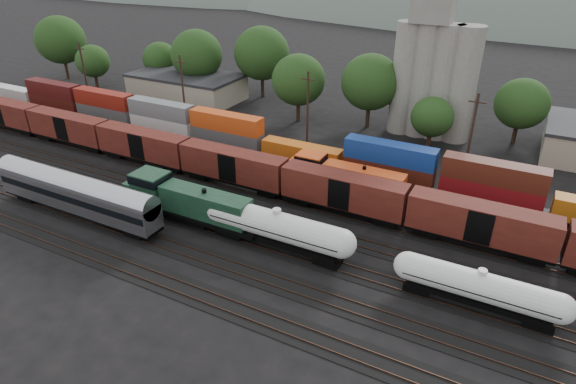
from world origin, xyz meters
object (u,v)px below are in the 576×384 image
at_px(green_locomotive, 182,200).
at_px(passenger_coach, 76,193).
at_px(grain_silo, 434,68).
at_px(tank_car_a, 277,227).
at_px(orange_locomotive, 341,176).

height_order(green_locomotive, passenger_coach, passenger_coach).
bearing_deg(passenger_coach, grain_silo, 57.12).
distance_m(green_locomotive, grain_silo, 45.66).
xyz_separation_m(green_locomotive, tank_car_a, (12.40, 0.00, -0.06)).
bearing_deg(grain_silo, orange_locomotive, -100.14).
xyz_separation_m(tank_car_a, orange_locomotive, (1.17, 15.00, -0.23)).
distance_m(green_locomotive, orange_locomotive, 20.23).
height_order(tank_car_a, grain_silo, grain_silo).
height_order(green_locomotive, orange_locomotive, green_locomotive).
relative_size(tank_car_a, passenger_coach, 0.75).
distance_m(passenger_coach, grain_silo, 55.36).
bearing_deg(grain_silo, green_locomotive, -113.96).
xyz_separation_m(passenger_coach, grain_silo, (29.74, 46.00, 8.00)).
height_order(passenger_coach, grain_silo, grain_silo).
height_order(tank_car_a, orange_locomotive, tank_car_a).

